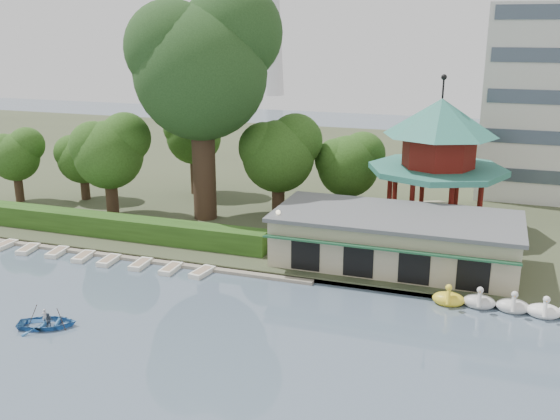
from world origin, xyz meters
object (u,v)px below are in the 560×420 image
at_px(dock, 116,254).
at_px(big_tree, 203,60).
at_px(rowboat_with_passengers, 47,319).
at_px(boathouse, 395,239).
at_px(pavilion, 439,151).

height_order(dock, big_tree, big_tree).
xyz_separation_m(dock, rowboat_with_passengers, (3.16, -12.37, 0.40)).
xyz_separation_m(boathouse, pavilion, (2.00, 10.03, 5.11)).
height_order(big_tree, rowboat_with_passengers, big_tree).
xyz_separation_m(pavilion, big_tree, (-20.84, -3.80, 7.64)).
bearing_deg(big_tree, boathouse, -18.28).
relative_size(boathouse, pavilion, 1.38).
distance_m(dock, rowboat_with_passengers, 12.77).
xyz_separation_m(dock, boathouse, (22.00, 4.77, 2.25)).
bearing_deg(rowboat_with_passengers, boathouse, 42.30).
relative_size(pavilion, rowboat_with_passengers, 2.24).
relative_size(boathouse, big_tree, 0.86).
bearing_deg(boathouse, big_tree, 161.72).
height_order(boathouse, pavilion, pavilion).
xyz_separation_m(boathouse, rowboat_with_passengers, (-18.84, -17.14, -1.85)).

